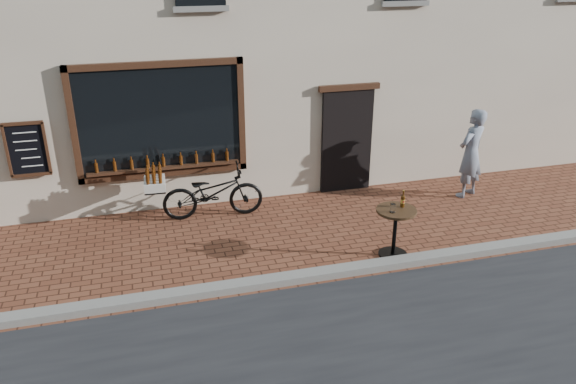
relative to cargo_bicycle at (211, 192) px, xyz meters
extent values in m
plane|color=#592D1C|center=(1.09, -2.87, -0.52)|extent=(90.00, 90.00, 0.00)
cube|color=slate|center=(1.09, -2.67, -0.46)|extent=(90.00, 0.25, 0.12)
cube|color=black|center=(-0.81, 0.58, 1.33)|extent=(3.00, 0.06, 2.00)
cube|color=black|center=(-0.81, 0.56, 2.39)|extent=(3.24, 0.10, 0.12)
cube|color=black|center=(-0.81, 0.56, 0.27)|extent=(3.24, 0.10, 0.12)
cube|color=black|center=(-2.37, 0.56, 1.33)|extent=(0.12, 0.10, 2.24)
cube|color=black|center=(0.75, 0.56, 1.33)|extent=(0.12, 0.10, 2.24)
cube|color=black|center=(-0.81, 0.51, 0.40)|extent=(2.90, 0.16, 0.05)
cube|color=black|center=(2.99, 0.59, 0.58)|extent=(1.10, 0.10, 2.20)
cube|color=black|center=(2.99, 0.56, 1.74)|extent=(1.30, 0.10, 0.12)
cube|color=black|center=(-3.21, 0.57, 0.98)|extent=(0.62, 0.04, 0.92)
cylinder|color=#3D1C07|center=(-2.06, 0.51, 0.52)|extent=(0.06, 0.06, 0.19)
cylinder|color=#3D1C07|center=(-1.74, 0.51, 0.52)|extent=(0.06, 0.06, 0.19)
cylinder|color=#3D1C07|center=(-1.43, 0.51, 0.52)|extent=(0.06, 0.06, 0.19)
cylinder|color=#3D1C07|center=(-1.12, 0.51, 0.52)|extent=(0.06, 0.06, 0.19)
cylinder|color=#3D1C07|center=(-0.81, 0.51, 0.52)|extent=(0.06, 0.06, 0.19)
cylinder|color=#3D1C07|center=(-0.49, 0.51, 0.52)|extent=(0.06, 0.06, 0.19)
cylinder|color=#3D1C07|center=(-0.18, 0.51, 0.52)|extent=(0.06, 0.06, 0.19)
cylinder|color=#3D1C07|center=(0.13, 0.51, 0.52)|extent=(0.06, 0.06, 0.19)
cylinder|color=#3D1C07|center=(0.44, 0.51, 0.52)|extent=(0.06, 0.06, 0.19)
imported|color=black|center=(0.04, 0.00, -0.01)|extent=(1.96, 0.77, 1.02)
cube|color=black|center=(-1.03, 0.05, 0.18)|extent=(0.41, 0.56, 0.03)
cube|color=beige|center=(-1.03, 0.05, 0.28)|extent=(0.41, 0.58, 0.16)
cylinder|color=#3D1C07|center=(-0.93, -0.16, 0.46)|extent=(0.06, 0.06, 0.21)
cylinder|color=#3D1C07|center=(-1.04, -0.15, 0.46)|extent=(0.06, 0.06, 0.21)
cylinder|color=#3D1C07|center=(-1.15, -0.15, 0.46)|extent=(0.06, 0.06, 0.21)
cylinder|color=#3D1C07|center=(-0.92, -0.02, 0.46)|extent=(0.06, 0.06, 0.21)
cylinder|color=#3D1C07|center=(-1.03, -0.02, 0.46)|extent=(0.06, 0.06, 0.21)
cylinder|color=#3D1C07|center=(-1.15, -0.01, 0.46)|extent=(0.06, 0.06, 0.21)
cylinder|color=#3D1C07|center=(-0.92, 0.11, 0.46)|extent=(0.06, 0.06, 0.21)
cylinder|color=#3D1C07|center=(-1.03, 0.12, 0.46)|extent=(0.06, 0.06, 0.21)
cylinder|color=#3D1C07|center=(-1.14, 0.12, 0.46)|extent=(0.06, 0.06, 0.21)
cylinder|color=#3D1C07|center=(-0.91, 0.25, 0.46)|extent=(0.06, 0.06, 0.21)
cylinder|color=#3D1C07|center=(-1.02, 0.25, 0.46)|extent=(0.06, 0.06, 0.21)
cylinder|color=black|center=(2.78, -2.33, -0.50)|extent=(0.50, 0.50, 0.03)
cylinder|color=black|center=(2.78, -2.33, -0.09)|extent=(0.07, 0.07, 0.79)
cylinder|color=black|center=(2.78, -2.33, 0.33)|extent=(0.68, 0.68, 0.05)
cylinder|color=gold|center=(2.92, -2.26, 0.45)|extent=(0.07, 0.07, 0.07)
cylinder|color=white|center=(2.67, -2.41, 0.42)|extent=(0.09, 0.09, 0.15)
imported|color=slate|center=(5.37, -0.39, 0.42)|extent=(0.82, 0.71, 1.89)
camera|label=1|loc=(-1.17, -9.97, 4.34)|focal=35.00mm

